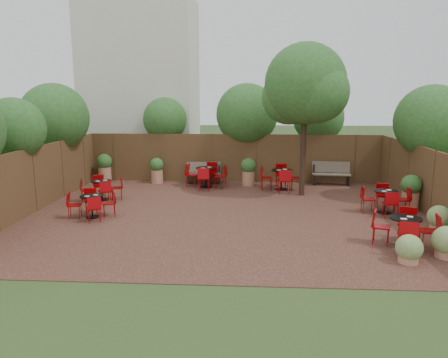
{
  "coord_description": "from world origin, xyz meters",
  "views": [
    {
      "loc": [
        0.63,
        -12.57,
        3.56
      ],
      "look_at": [
        -0.16,
        0.5,
        1.0
      ],
      "focal_mm": 34.36,
      "sensor_mm": 36.0,
      "label": 1
    }
  ],
  "objects": [
    {
      "name": "courtyard_tree",
      "position": [
        2.51,
        2.66,
        3.8
      ],
      "size": [
        2.91,
        2.83,
        5.34
      ],
      "rotation": [
        0.0,
        0.0,
        -0.42
      ],
      "color": "black",
      "rests_on": "courtyard_paving"
    },
    {
      "name": "fence_back",
      "position": [
        0.0,
        5.0,
        1.0
      ],
      "size": [
        12.0,
        0.08,
        2.0
      ],
      "primitive_type": "cube",
      "color": "#52371E",
      "rests_on": "ground"
    },
    {
      "name": "park_bench_right",
      "position": [
        3.92,
        4.63,
        0.49
      ],
      "size": [
        1.53,
        0.64,
        0.92
      ],
      "rotation": [
        0.0,
        0.0,
        -0.11
      ],
      "color": "brown",
      "rests_on": "courtyard_paving"
    },
    {
      "name": "planters",
      "position": [
        -0.55,
        3.5,
        0.62
      ],
      "size": [
        11.67,
        4.56,
        1.16
      ],
      "color": "#AE7757",
      "rests_on": "courtyard_paving"
    },
    {
      "name": "low_shrubs",
      "position": [
        4.99,
        -2.7,
        0.34
      ],
      "size": [
        2.23,
        2.99,
        0.72
      ],
      "color": "#AE7757",
      "rests_on": "courtyard_paving"
    },
    {
      "name": "ground",
      "position": [
        0.0,
        0.0,
        0.0
      ],
      "size": [
        80.0,
        80.0,
        0.0
      ],
      "primitive_type": "plane",
      "color": "#354F23",
      "rests_on": "ground"
    },
    {
      "name": "neighbour_building",
      "position": [
        -4.5,
        8.0,
        4.0
      ],
      "size": [
        5.0,
        4.0,
        8.0
      ],
      "primitive_type": "cube",
      "color": "silver",
      "rests_on": "ground"
    },
    {
      "name": "overhang_foliage",
      "position": [
        -1.64,
        2.63,
        2.71
      ],
      "size": [
        15.76,
        10.65,
        2.59
      ],
      "color": "#265A1D",
      "rests_on": "ground"
    },
    {
      "name": "courtyard_paving",
      "position": [
        0.0,
        0.0,
        0.01
      ],
      "size": [
        12.0,
        10.0,
        0.02
      ],
      "primitive_type": "cube",
      "color": "#311814",
      "rests_on": "ground"
    },
    {
      "name": "park_bench_left",
      "position": [
        -1.24,
        4.62,
        0.47
      ],
      "size": [
        1.45,
        0.64,
        0.87
      ],
      "rotation": [
        0.0,
        0.0,
        0.14
      ],
      "color": "brown",
      "rests_on": "courtyard_paving"
    },
    {
      "name": "fence_right",
      "position": [
        6.0,
        0.0,
        1.0
      ],
      "size": [
        0.08,
        10.0,
        2.0
      ],
      "primitive_type": "cube",
      "color": "#52371E",
      "rests_on": "ground"
    },
    {
      "name": "fence_left",
      "position": [
        -6.0,
        0.0,
        1.0
      ],
      "size": [
        0.08,
        10.0,
        2.0
      ],
      "primitive_type": "cube",
      "color": "#52371E",
      "rests_on": "ground"
    },
    {
      "name": "bistro_tables",
      "position": [
        0.48,
        1.27,
        0.44
      ],
      "size": [
        10.63,
        8.01,
        0.89
      ],
      "color": "black",
      "rests_on": "courtyard_paving"
    }
  ]
}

